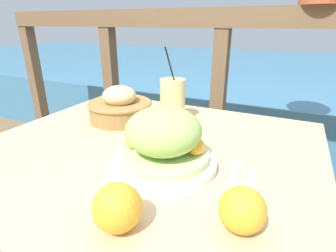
{
  "coord_description": "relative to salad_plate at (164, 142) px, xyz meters",
  "views": [
    {
      "loc": [
        0.33,
        -0.56,
        1.06
      ],
      "look_at": [
        0.05,
        0.02,
        0.81
      ],
      "focal_mm": 28.0,
      "sensor_mm": 36.0,
      "label": 1
    }
  ],
  "objects": [
    {
      "name": "salad_plate",
      "position": [
        0.0,
        0.0,
        0.0
      ],
      "size": [
        0.25,
        0.25,
        0.14
      ],
      "color": "white",
      "rests_on": "patio_table"
    },
    {
      "name": "knife",
      "position": [
        0.2,
        -0.03,
        -0.06
      ],
      "size": [
        0.03,
        0.18,
        0.0
      ],
      "color": "silver",
      "rests_on": "patio_table"
    },
    {
      "name": "railing_fence",
      "position": [
        -0.09,
        0.82,
        -0.04
      ],
      "size": [
        2.8,
        0.08,
        1.13
      ],
      "color": "brown",
      "rests_on": "ground_plane"
    },
    {
      "name": "sea_backdrop",
      "position": [
        -0.09,
        3.32,
        -0.55
      ],
      "size": [
        12.0,
        4.0,
        0.52
      ],
      "color": "teal",
      "rests_on": "ground_plane"
    },
    {
      "name": "orange_near_basket",
      "position": [
        0.02,
        -0.21,
        -0.02
      ],
      "size": [
        0.08,
        0.08,
        0.08
      ],
      "color": "#F9A328",
      "rests_on": "patio_table"
    },
    {
      "name": "patio_table",
      "position": [
        -0.09,
        0.08,
        -0.18
      ],
      "size": [
        0.9,
        0.8,
        0.75
      ],
      "color": "tan",
      "rests_on": "ground_plane"
    },
    {
      "name": "orange_near_glass",
      "position": [
        0.2,
        -0.13,
        -0.02
      ],
      "size": [
        0.08,
        0.08,
        0.08
      ],
      "color": "#F9A328",
      "rests_on": "patio_table"
    },
    {
      "name": "bread_basket",
      "position": [
        -0.28,
        0.22,
        -0.02
      ],
      "size": [
        0.22,
        0.22,
        0.12
      ],
      "color": "olive",
      "rests_on": "patio_table"
    },
    {
      "name": "fork",
      "position": [
        0.16,
        0.0,
        -0.06
      ],
      "size": [
        0.03,
        0.18,
        0.0
      ],
      "color": "silver",
      "rests_on": "patio_table"
    },
    {
      "name": "drink_glass",
      "position": [
        -0.11,
        0.29,
        0.01
      ],
      "size": [
        0.08,
        0.08,
        0.25
      ],
      "color": "#DBCC7F",
      "rests_on": "patio_table"
    }
  ]
}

